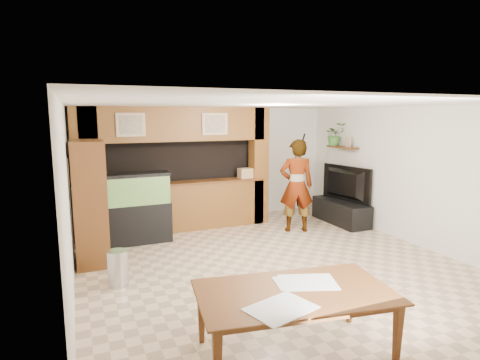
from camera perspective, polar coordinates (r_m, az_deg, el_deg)
name	(u,v)px	position (r m, az deg, el deg)	size (l,w,h in m)	color
floor	(269,263)	(6.82, 4.15, -11.69)	(6.50, 6.50, 0.00)	#D0B290
ceiling	(271,104)	(6.38, 4.42, 10.70)	(6.50, 6.50, 0.00)	white
wall_back	(208,164)	(9.46, -4.64, 2.31)	(6.00, 6.00, 0.00)	silver
wall_left	(68,201)	(5.80, -23.26, -2.81)	(6.50, 6.50, 0.00)	silver
wall_right	(411,176)	(8.26, 23.19, 0.59)	(6.50, 6.50, 0.00)	silver
partition	(174,168)	(8.62, -9.39, 1.63)	(4.20, 0.99, 2.60)	brown
wall_clock	(68,150)	(6.71, -23.23, 3.92)	(0.05, 0.25, 0.25)	black
wall_shelf	(342,147)	(9.58, 14.34, 4.54)	(0.25, 0.90, 0.04)	brown
pantry_cabinet	(90,203)	(6.98, -20.59, -3.07)	(0.51, 0.83, 2.04)	brown
trash_can	(118,268)	(6.12, -16.97, -11.93)	(0.29, 0.29, 0.53)	#B2B2B7
aquarium	(138,209)	(7.91, -14.35, -4.00)	(1.22, 0.46, 1.36)	black
tv_stand	(341,212)	(9.44, 14.14, -4.42)	(0.56, 1.52, 0.51)	black
television	(342,184)	(9.31, 14.30, -0.52)	(1.38, 0.18, 0.80)	black
photo_frame	(348,142)	(9.40, 15.14, 5.21)	(0.03, 0.16, 0.21)	tan
potted_plant	(335,134)	(9.76, 13.31, 6.35)	(0.48, 0.41, 0.53)	#386F2C
person	(296,186)	(8.46, 8.02, -0.82)	(0.71, 0.47, 1.94)	olive
microphone	(304,137)	(8.23, 9.05, 6.00)	(0.04, 0.04, 0.16)	black
dining_table	(296,325)	(4.33, 7.92, -19.72)	(1.96, 1.09, 0.69)	brown
newspaper_a	(281,308)	(3.84, 5.82, -17.71)	(0.60, 0.43, 0.01)	silver
newspaper_b	(308,282)	(4.41, 9.64, -14.13)	(0.58, 0.42, 0.01)	silver
newspaper_c	(299,282)	(4.40, 8.40, -14.18)	(0.50, 0.36, 0.01)	silver
counter_box	(246,173)	(8.96, 0.85, 0.98)	(0.33, 0.22, 0.22)	tan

